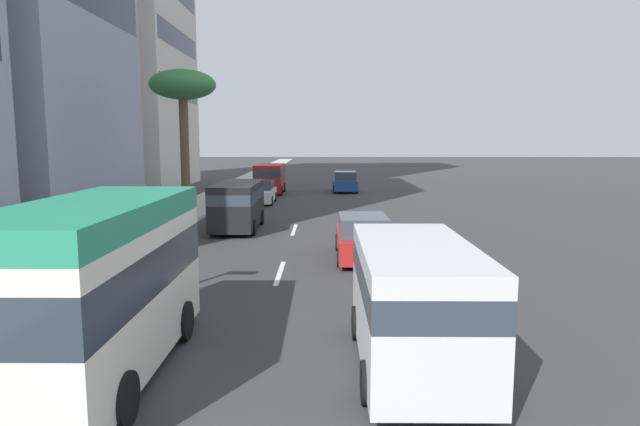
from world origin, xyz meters
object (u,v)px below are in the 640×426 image
van_sixth (270,177)px  pedestrian_near_lamp (163,203)px  van_fourth (415,297)px  car_seventh (261,192)px  van_third (238,203)px  car_fifth (363,238)px  car_second (345,182)px  minibus_lead (97,282)px  palm_tree (183,89)px

van_sixth → pedestrian_near_lamp: bearing=-14.4°
van_fourth → car_seventh: size_ratio=1.13×
van_third → car_fifth: bearing=40.5°
van_sixth → car_seventh: (-6.56, -0.03, -0.59)m
car_fifth → car_seventh: car_fifth is taller
van_third → pedestrian_near_lamp: (2.06, 4.17, -0.23)m
pedestrian_near_lamp → van_third: bearing=97.5°
van_third → car_second: bearing=163.2°
van_fourth → pedestrian_near_lamp: bearing=28.9°
van_third → car_fifth: van_third is taller
van_third → car_seventh: bearing=-179.1°
car_fifth → minibus_lead: bearing=151.5°
van_sixth → palm_tree: (-13.19, 3.32, 5.60)m
van_fourth → van_sixth: (33.55, 6.00, -0.04)m
minibus_lead → van_fourth: (0.41, -5.75, -0.39)m
car_second → van_fourth: 35.17m
minibus_lead → car_fifth: bearing=151.5°
car_second → palm_tree: size_ratio=0.56×
palm_tree → pedestrian_near_lamp: bearing=164.1°
car_fifth → palm_tree: palm_tree is taller
car_second → car_fifth: (-25.58, 0.31, -0.04)m
van_third → pedestrian_near_lamp: 4.66m
van_fourth → pedestrian_near_lamp: size_ratio=3.02×
van_sixth → palm_tree: bearing=-14.1°
car_seventh → van_sixth: bearing=-179.8°
car_second → car_fifth: bearing=179.3°
van_third → van_sixth: (17.54, 0.20, 0.04)m
van_third → van_sixth: bearing=-179.3°
minibus_lead → van_sixth: size_ratio=1.32×
car_second → pedestrian_near_lamp: 19.78m
car_seventh → pedestrian_near_lamp: (-8.92, 4.00, 0.32)m
car_fifth → van_sixth: bearing=13.3°
car_second → van_fourth: van_fourth is taller
van_third → car_seventh: 10.99m
car_second → palm_tree: bearing=147.8°
car_fifth → pedestrian_near_lamp: pedestrian_near_lamp is taller
minibus_lead → van_third: bearing=-179.8°
van_sixth → car_seventh: size_ratio=1.08×
van_third → car_seventh: (10.98, 0.17, -0.55)m
minibus_lead → van_sixth: 33.97m
car_fifth → pedestrian_near_lamp: bearing=48.7°
van_fourth → minibus_lead: bearing=94.1°
car_seventh → car_second: bearing=143.9°
van_third → palm_tree: 7.94m
van_sixth → palm_tree: size_ratio=0.60×
palm_tree → van_sixth: bearing=-14.1°
minibus_lead → palm_tree: bearing=-170.2°
car_seventh → van_fourth: bearing=12.5°
car_second → car_fifth: 25.58m
van_third → van_fourth: 17.03m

